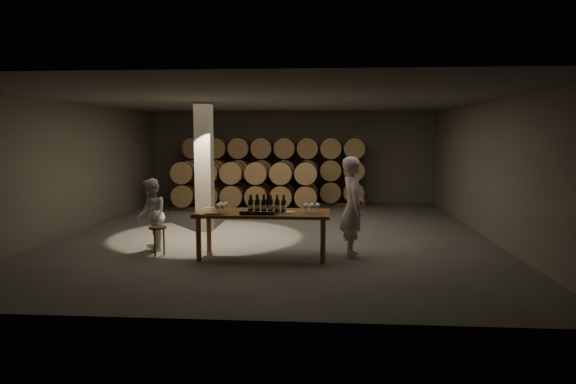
# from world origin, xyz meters

# --- Properties ---
(room) EXTENTS (12.00, 12.00, 12.00)m
(room) POSITION_xyz_m (-1.80, 0.20, 1.60)
(room) COLOR #4F4D4A
(room) RESTS_ON ground
(tasting_table) EXTENTS (2.60, 1.10, 0.90)m
(tasting_table) POSITION_xyz_m (0.00, -2.50, 0.80)
(tasting_table) COLOR brown
(tasting_table) RESTS_ON ground
(barrel_stack_back) EXTENTS (6.26, 0.95, 2.31)m
(barrel_stack_back) POSITION_xyz_m (-0.57, 5.20, 1.20)
(barrel_stack_back) COLOR brown
(barrel_stack_back) RESTS_ON ground
(barrel_stack_front) EXTENTS (4.70, 0.95, 1.57)m
(barrel_stack_front) POSITION_xyz_m (-1.35, 3.80, 0.83)
(barrel_stack_front) COLOR brown
(barrel_stack_front) RESTS_ON ground
(bottle_cluster) EXTENTS (0.74, 0.24, 0.35)m
(bottle_cluster) POSITION_xyz_m (0.09, -2.50, 1.02)
(bottle_cluster) COLOR black
(bottle_cluster) RESTS_ON tasting_table
(lying_bottles) EXTENTS (0.75, 0.07, 0.07)m
(lying_bottles) POSITION_xyz_m (-0.05, -2.90, 0.94)
(lying_bottles) COLOR black
(lying_bottles) RESTS_ON tasting_table
(glass_cluster_left) EXTENTS (0.20, 0.42, 0.19)m
(glass_cluster_left) POSITION_xyz_m (-0.78, -2.65, 1.03)
(glass_cluster_left) COLOR silver
(glass_cluster_left) RESTS_ON tasting_table
(glass_cluster_right) EXTENTS (0.31, 0.31, 0.18)m
(glass_cluster_right) POSITION_xyz_m (0.96, -2.56, 1.03)
(glass_cluster_right) COLOR silver
(glass_cluster_right) RESTS_ON tasting_table
(plate) EXTENTS (0.28, 0.28, 0.02)m
(plate) POSITION_xyz_m (0.51, -2.53, 0.91)
(plate) COLOR white
(plate) RESTS_ON tasting_table
(notebook_near) EXTENTS (0.27, 0.23, 0.03)m
(notebook_near) POSITION_xyz_m (-0.87, -2.88, 0.92)
(notebook_near) COLOR olive
(notebook_near) RESTS_ON tasting_table
(notebook_corner) EXTENTS (0.29, 0.34, 0.02)m
(notebook_corner) POSITION_xyz_m (-1.12, -2.94, 0.91)
(notebook_corner) COLOR olive
(notebook_corner) RESTS_ON tasting_table
(pen) EXTENTS (0.12, 0.04, 0.01)m
(pen) POSITION_xyz_m (-0.75, -2.94, 0.91)
(pen) COLOR black
(pen) RESTS_ON tasting_table
(stool) EXTENTS (0.35, 0.35, 0.58)m
(stool) POSITION_xyz_m (-2.11, -2.52, 0.47)
(stool) COLOR brown
(stool) RESTS_ON ground
(person_man) EXTENTS (0.56, 0.78, 1.97)m
(person_man) POSITION_xyz_m (1.76, -2.30, 0.99)
(person_man) COLOR silver
(person_man) RESTS_ON ground
(person_woman) EXTENTS (0.83, 0.91, 1.51)m
(person_woman) POSITION_xyz_m (-2.37, -2.13, 0.75)
(person_woman) COLOR silver
(person_woman) RESTS_ON ground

